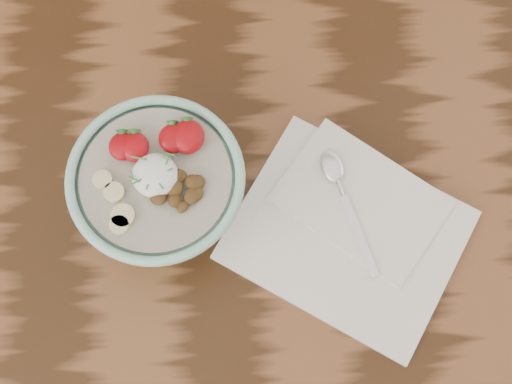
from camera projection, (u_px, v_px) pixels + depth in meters
The scene contains 4 objects.
table at pixel (223, 296), 92.74cm from camera, with size 160.00×90.00×75.00cm.
breakfast_bowl at pixel (160, 189), 80.48cm from camera, with size 19.51×19.51×12.85cm.
napkin at pixel (350, 228), 85.25cm from camera, with size 32.86×31.36×1.58cm.
spoon at pixel (338, 183), 85.62cm from camera, with size 6.22×16.18×0.85cm.
Camera 1 is at (3.46, -15.58, 158.17)cm, focal length 50.00 mm.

